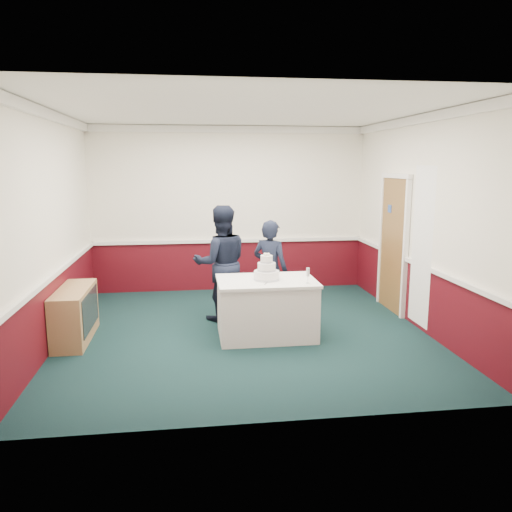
{
  "coord_description": "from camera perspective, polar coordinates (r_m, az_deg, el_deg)",
  "views": [
    {
      "loc": [
        -0.74,
        -6.64,
        2.31
      ],
      "look_at": [
        0.14,
        -0.1,
        1.1
      ],
      "focal_mm": 35.0,
      "sensor_mm": 36.0,
      "label": 1
    }
  ],
  "objects": [
    {
      "name": "ground",
      "position": [
        7.07,
        -1.26,
        -8.68
      ],
      "size": [
        5.0,
        5.0,
        0.0
      ],
      "primitive_type": "plane",
      "color": "#143130",
      "rests_on": "ground"
    },
    {
      "name": "sideboard",
      "position": [
        7.1,
        -19.99,
        -6.28
      ],
      "size": [
        0.41,
        1.2,
        0.7
      ],
      "color": "tan",
      "rests_on": "ground"
    },
    {
      "name": "cake_table",
      "position": [
        6.8,
        1.2,
        -5.91
      ],
      "size": [
        1.32,
        0.92,
        0.79
      ],
      "color": "white",
      "rests_on": "ground"
    },
    {
      "name": "person_woman",
      "position": [
        7.48,
        1.64,
        -1.61
      ],
      "size": [
        0.66,
        0.61,
        1.51
      ],
      "primitive_type": "imported",
      "rotation": [
        0.0,
        0.0,
        2.54
      ],
      "color": "black",
      "rests_on": "ground"
    },
    {
      "name": "room_shell",
      "position": [
        7.3,
        -1.25,
        7.69
      ],
      "size": [
        5.0,
        5.0,
        3.0
      ],
      "color": "white",
      "rests_on": "ground"
    },
    {
      "name": "person_man",
      "position": [
        7.45,
        -4.0,
        -0.82
      ],
      "size": [
        0.89,
        0.72,
        1.73
      ],
      "primitive_type": "imported",
      "rotation": [
        0.0,
        0.0,
        3.23
      ],
      "color": "black",
      "rests_on": "ground"
    },
    {
      "name": "champagne_flute",
      "position": [
        6.5,
        5.96,
        -1.94
      ],
      "size": [
        0.05,
        0.05,
        0.21
      ],
      "color": "silver",
      "rests_on": "cake_table"
    },
    {
      "name": "wedding_cake",
      "position": [
        6.68,
        1.21,
        -1.8
      ],
      "size": [
        0.35,
        0.35,
        0.36
      ],
      "color": "white",
      "rests_on": "cake_table"
    },
    {
      "name": "cake_knife",
      "position": [
        6.51,
        1.22,
        -3.1
      ],
      "size": [
        0.1,
        0.21,
        0.0
      ],
      "primitive_type": "cube",
      "rotation": [
        0.0,
        0.0,
        -0.42
      ],
      "color": "silver",
      "rests_on": "cake_table"
    }
  ]
}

